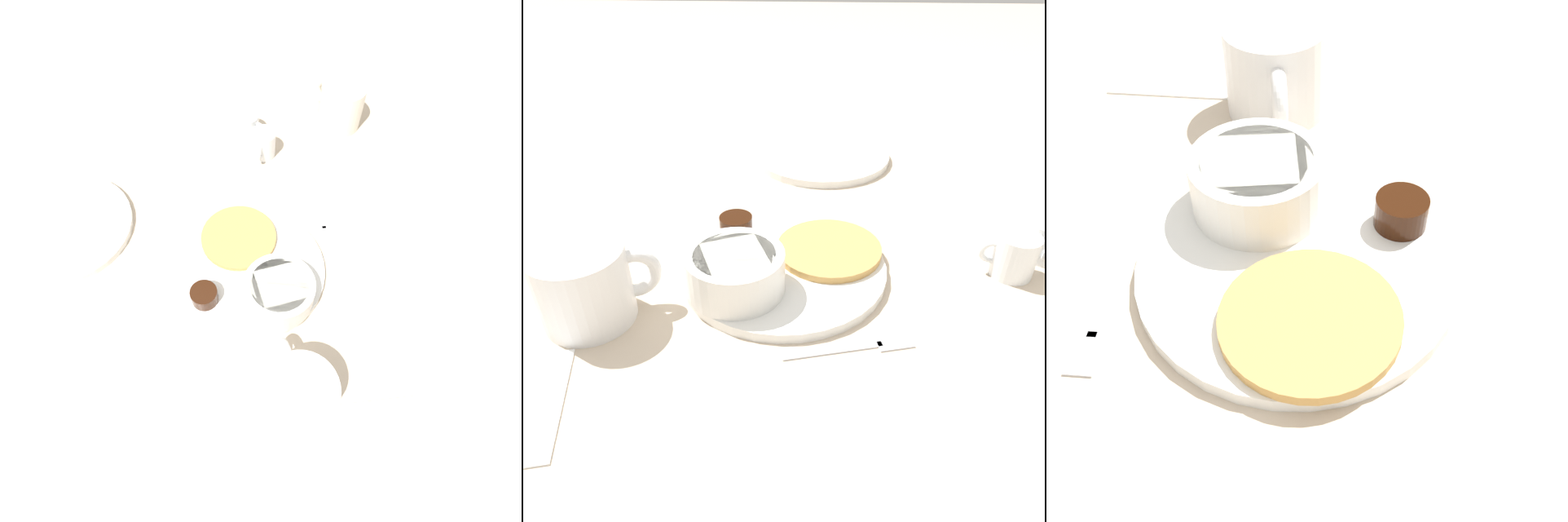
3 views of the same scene
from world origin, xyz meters
The scene contains 9 objects.
ground_plane centered at (0.00, 0.00, 0.00)m, with size 4.00×4.00×0.00m, color #C6B299.
plate centered at (0.00, 0.00, 0.01)m, with size 0.24×0.24×0.01m.
pancake_stack centered at (-0.03, 0.05, 0.02)m, with size 0.13×0.13×0.01m.
bowl centered at (0.05, -0.05, 0.04)m, with size 0.11×0.11×0.05m.
syrup_cup centered at (-0.06, -0.06, 0.02)m, with size 0.04×0.04×0.03m.
butter_ramekin centered at (0.05, -0.07, 0.03)m, with size 0.04×0.04×0.04m.
coffee_mug centered at (0.09, -0.20, 0.04)m, with size 0.10×0.12×0.09m.
fork centered at (0.12, 0.09, 0.00)m, with size 0.04×0.13×0.00m.
napkin centered at (0.21, -0.23, 0.00)m, with size 0.15×0.12×0.00m.
Camera 3 is at (-0.11, 0.32, 0.37)m, focal length 45.00 mm.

